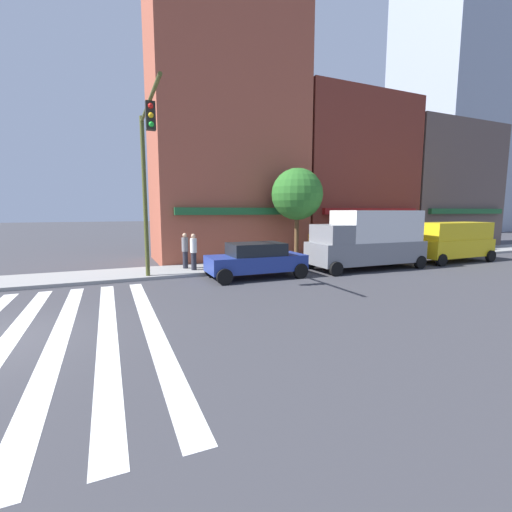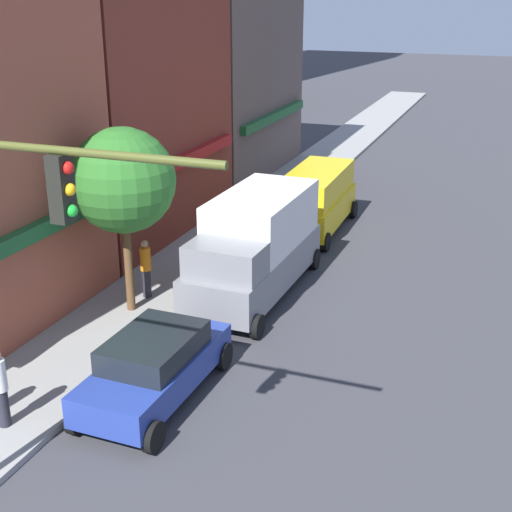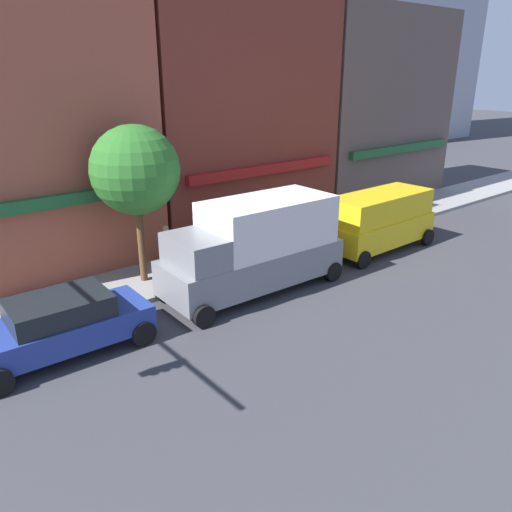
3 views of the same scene
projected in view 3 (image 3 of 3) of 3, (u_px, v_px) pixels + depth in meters
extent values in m
cube|color=#1E592D|center=(39.00, 204.00, 15.57)|extent=(7.74, 0.30, 0.40)
cube|color=maroon|center=(228.00, 104.00, 22.10)|extent=(9.10, 5.00, 11.03)
cube|color=maroon|center=(266.00, 169.00, 21.05)|extent=(7.74, 0.30, 0.40)
cube|color=brown|center=(365.00, 107.00, 27.91)|extent=(9.55, 5.00, 10.03)
cube|color=#1E592D|center=(401.00, 149.00, 26.68)|extent=(8.12, 0.30, 0.40)
cube|color=navy|center=(62.00, 330.00, 12.75)|extent=(4.44, 1.89, 0.70)
cube|color=black|center=(59.00, 308.00, 12.53)|extent=(2.45, 1.71, 0.55)
cylinder|color=black|center=(115.00, 310.00, 14.59)|extent=(0.68, 0.22, 0.68)
cylinder|color=black|center=(144.00, 333.00, 13.28)|extent=(0.68, 0.22, 0.68)
cube|color=slate|center=(253.00, 266.00, 16.39)|extent=(6.24, 2.32, 1.10)
cube|color=silver|center=(268.00, 223.00, 16.29)|extent=(4.38, 2.29, 1.60)
cube|color=slate|center=(201.00, 250.00, 14.87)|extent=(1.78, 2.12, 0.90)
cylinder|color=black|center=(165.00, 292.00, 15.79)|extent=(0.68, 0.22, 0.68)
cylinder|color=black|center=(204.00, 316.00, 14.19)|extent=(0.68, 0.22, 0.68)
cylinder|color=black|center=(290.00, 255.00, 18.98)|extent=(0.68, 0.22, 0.68)
cylinder|color=black|center=(333.00, 271.00, 17.38)|extent=(0.68, 0.22, 0.68)
cube|color=yellow|center=(378.00, 230.00, 20.26)|extent=(5.03, 2.09, 1.00)
cube|color=yellow|center=(380.00, 206.00, 19.91)|extent=(4.78, 1.92, 1.00)
cylinder|color=black|center=(324.00, 246.00, 19.93)|extent=(0.68, 0.22, 0.68)
cylinder|color=black|center=(363.00, 260.00, 18.47)|extent=(0.68, 0.22, 0.68)
cylinder|color=black|center=(388.00, 226.00, 22.40)|extent=(0.68, 0.22, 0.68)
cylinder|color=black|center=(427.00, 237.00, 20.95)|extent=(0.68, 0.22, 0.68)
cylinder|color=#23232D|center=(168.00, 262.00, 17.58)|extent=(0.26, 0.26, 0.85)
cylinder|color=orange|center=(166.00, 241.00, 17.31)|extent=(0.32, 0.32, 0.70)
sphere|color=tan|center=(166.00, 228.00, 17.15)|extent=(0.22, 0.22, 0.22)
cylinder|color=brown|center=(141.00, 241.00, 16.68)|extent=(0.24, 0.24, 2.79)
sphere|color=#286623|center=(135.00, 170.00, 15.85)|extent=(2.86, 2.86, 2.86)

